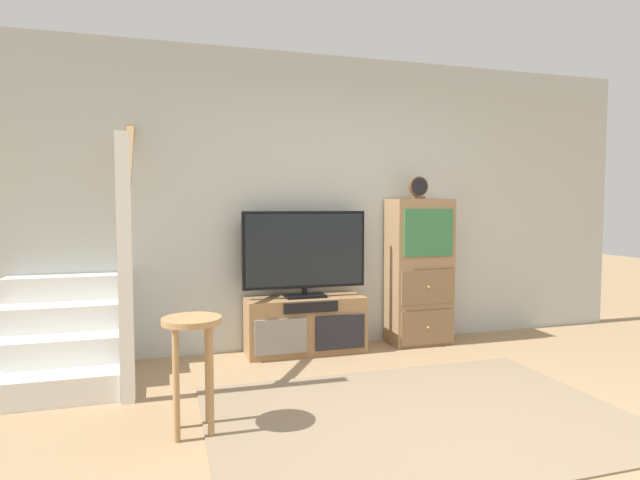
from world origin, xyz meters
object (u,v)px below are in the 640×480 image
television (305,252)px  bar_stool_near (192,347)px  desk_clock (418,188)px  media_console (306,325)px  side_cabinet (419,272)px

television → bar_stool_near: size_ratio=1.65×
desk_clock → bar_stool_near: size_ratio=0.31×
media_console → side_cabinet: size_ratio=0.77×
television → side_cabinet: size_ratio=0.81×
media_console → desk_clock: desk_clock is taller
television → bar_stool_near: bearing=-126.4°
bar_stool_near → television: bearing=53.6°
media_console → desk_clock: size_ratio=5.11×
side_cabinet → television: bearing=179.3°
media_console → television: television is taller
television → desk_clock: bearing=-1.5°
television → media_console: bearing=-90.0°
television → desk_clock: size_ratio=5.37×
side_cabinet → desk_clock: 0.80m
television → bar_stool_near: 1.83m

